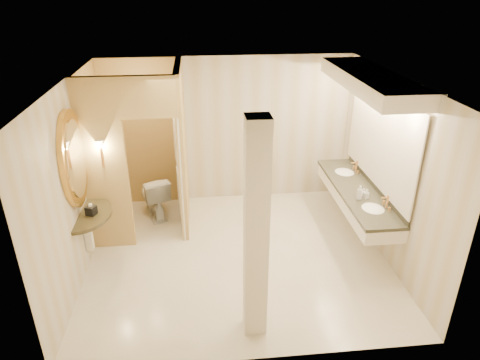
% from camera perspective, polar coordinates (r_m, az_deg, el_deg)
% --- Properties ---
extents(floor, '(4.50, 4.50, 0.00)m').
position_cam_1_polar(floor, '(6.74, -0.32, -10.02)').
color(floor, white).
rests_on(floor, ground).
extents(ceiling, '(4.50, 4.50, 0.00)m').
position_cam_1_polar(ceiling, '(5.62, -0.38, 13.02)').
color(ceiling, white).
rests_on(ceiling, wall_back).
extents(wall_back, '(4.50, 0.02, 2.70)m').
position_cam_1_polar(wall_back, '(7.90, -1.77, 6.56)').
color(wall_back, beige).
rests_on(wall_back, floor).
extents(wall_front, '(4.50, 0.02, 2.70)m').
position_cam_1_polar(wall_front, '(4.34, 2.28, -10.76)').
color(wall_front, beige).
rests_on(wall_front, floor).
extents(wall_left, '(0.02, 4.00, 2.70)m').
position_cam_1_polar(wall_left, '(6.27, -21.27, -0.49)').
color(wall_left, beige).
rests_on(wall_left, floor).
extents(wall_right, '(0.02, 4.00, 2.70)m').
position_cam_1_polar(wall_right, '(6.64, 19.37, 1.26)').
color(wall_right, beige).
rests_on(wall_right, floor).
extents(toilet_closet, '(1.50, 1.55, 2.70)m').
position_cam_1_polar(toilet_closet, '(6.93, -10.33, 3.69)').
color(toilet_closet, '#D2BC6E').
rests_on(toilet_closet, floor).
extents(wall_sconce, '(0.14, 0.14, 0.42)m').
position_cam_1_polar(wall_sconce, '(6.43, -18.13, 4.37)').
color(wall_sconce, '#D48D44').
rests_on(wall_sconce, toilet_closet).
extents(vanity, '(0.75, 2.57, 2.09)m').
position_cam_1_polar(vanity, '(6.74, 16.36, 4.63)').
color(vanity, white).
rests_on(vanity, floor).
extents(console_shelf, '(1.05, 1.05, 1.98)m').
position_cam_1_polar(console_shelf, '(6.29, -20.87, -0.36)').
color(console_shelf, black).
rests_on(console_shelf, floor).
extents(pillar, '(0.26, 0.26, 2.70)m').
position_cam_1_polar(pillar, '(4.74, 2.16, -7.24)').
color(pillar, white).
rests_on(pillar, floor).
extents(tissue_box, '(0.17, 0.17, 0.13)m').
position_cam_1_polar(tissue_box, '(6.38, -19.23, -3.84)').
color(tissue_box, black).
rests_on(tissue_box, console_shelf).
extents(toilet, '(0.68, 0.88, 0.80)m').
position_cam_1_polar(toilet, '(7.74, -11.41, -2.08)').
color(toilet, white).
rests_on(toilet, floor).
extents(soap_bottle_a, '(0.08, 0.08, 0.15)m').
position_cam_1_polar(soap_bottle_a, '(6.73, 16.48, -1.79)').
color(soap_bottle_a, beige).
rests_on(soap_bottle_a, vanity).
extents(soap_bottle_b, '(0.10, 0.10, 0.12)m').
position_cam_1_polar(soap_bottle_b, '(6.79, 16.12, -1.57)').
color(soap_bottle_b, silver).
rests_on(soap_bottle_b, vanity).
extents(soap_bottle_c, '(0.09, 0.09, 0.23)m').
position_cam_1_polar(soap_bottle_c, '(6.65, 15.66, -1.63)').
color(soap_bottle_c, '#C6B28C').
rests_on(soap_bottle_c, vanity).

